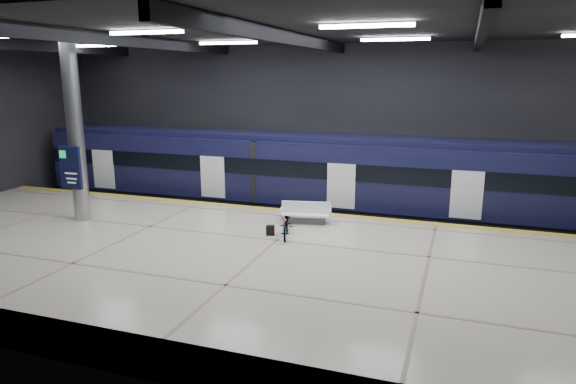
% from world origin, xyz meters
% --- Properties ---
extents(ground, '(30.00, 30.00, 0.00)m').
position_xyz_m(ground, '(0.00, 0.00, 0.00)').
color(ground, black).
rests_on(ground, ground).
extents(room_shell, '(30.10, 16.10, 8.05)m').
position_xyz_m(room_shell, '(-0.00, 0.00, 5.72)').
color(room_shell, black).
rests_on(room_shell, ground).
extents(platform, '(30.00, 11.00, 1.10)m').
position_xyz_m(platform, '(0.00, -2.50, 0.55)').
color(platform, beige).
rests_on(platform, ground).
extents(safety_strip, '(30.00, 0.40, 0.01)m').
position_xyz_m(safety_strip, '(0.00, 2.75, 1.11)').
color(safety_strip, gold).
rests_on(safety_strip, platform).
extents(rails, '(30.00, 1.52, 0.16)m').
position_xyz_m(rails, '(0.00, 5.50, 0.08)').
color(rails, gray).
rests_on(rails, ground).
extents(train, '(29.40, 2.84, 3.79)m').
position_xyz_m(train, '(-0.19, 5.50, 2.06)').
color(train, black).
rests_on(train, ground).
extents(bench, '(2.01, 1.16, 0.84)m').
position_xyz_m(bench, '(0.32, 1.32, 1.39)').
color(bench, '#595B60').
rests_on(bench, platform).
extents(bicycle, '(1.03, 1.81, 0.90)m').
position_xyz_m(bicycle, '(0.19, -0.53, 1.55)').
color(bicycle, '#99999E').
rests_on(bicycle, platform).
extents(pannier_bag, '(0.34, 0.27, 0.35)m').
position_xyz_m(pannier_bag, '(-0.41, -0.53, 1.28)').
color(pannier_bag, black).
rests_on(pannier_bag, platform).
extents(info_column, '(0.90, 0.78, 6.90)m').
position_xyz_m(info_column, '(-8.00, -1.03, 4.46)').
color(info_column, '#9EA0A5').
rests_on(info_column, platform).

